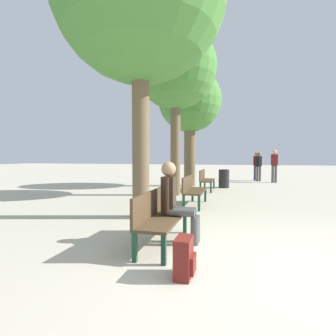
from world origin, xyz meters
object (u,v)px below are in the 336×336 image
object	(u,v)px
pedestrian_near	(256,164)
pedestrian_mid	(259,165)
tree_row_1	(175,69)
backpack	(184,258)
bench_row_1	(192,188)
trash_bin	(224,179)
bench_row_2	(205,179)
tree_row_2	(190,102)
pedestrian_far	(274,164)
person_seated	(176,200)
bench_row_0	(158,214)

from	to	relation	value
pedestrian_near	pedestrian_mid	bearing A→B (deg)	-77.18
tree_row_1	backpack	size ratio (longest dim) A/B	13.05
bench_row_1	trash_bin	world-z (taller)	bench_row_1
bench_row_2	tree_row_2	distance (m)	3.77
backpack	pedestrian_far	distance (m)	11.92
person_seated	pedestrian_far	xyz separation A→B (m)	(2.89, 10.46, 0.30)
pedestrian_mid	person_seated	bearing A→B (deg)	-101.12
bench_row_2	person_seated	size ratio (longest dim) A/B	1.19
tree_row_2	backpack	size ratio (longest dim) A/B	11.96
bench_row_2	pedestrian_far	distance (m)	5.12
person_seated	tree_row_2	bearing A→B (deg)	98.02
person_seated	backpack	xyz separation A→B (m)	(0.36, -1.16, -0.45)
bench_row_0	tree_row_2	size ratio (longest dim) A/B	0.28
pedestrian_near	trash_bin	world-z (taller)	pedestrian_near
bench_row_2	person_seated	bearing A→B (deg)	-87.98
pedestrian_mid	trash_bin	distance (m)	3.94
pedestrian_near	pedestrian_mid	xyz separation A→B (m)	(0.10, -0.43, -0.00)
bench_row_0	tree_row_1	bearing A→B (deg)	99.83
pedestrian_near	trash_bin	size ratio (longest dim) A/B	2.02
tree_row_1	pedestrian_mid	xyz separation A→B (m)	(3.29, 6.15, -3.46)
bench_row_1	pedestrian_far	world-z (taller)	pedestrian_far
pedestrian_far	trash_bin	distance (m)	3.83
person_seated	bench_row_0	bearing A→B (deg)	-138.14
bench_row_2	tree_row_1	bearing A→B (deg)	-120.46
bench_row_0	person_seated	bearing A→B (deg)	41.86
bench_row_2	bench_row_1	bearing A→B (deg)	-90.00
bench_row_2	tree_row_2	xyz separation A→B (m)	(-0.89, 1.48, 3.36)
trash_bin	person_seated	bearing A→B (deg)	-93.44
tree_row_2	person_seated	bearing A→B (deg)	-81.98
bench_row_2	pedestrian_far	world-z (taller)	pedestrian_far
tree_row_1	tree_row_2	world-z (taller)	tree_row_1
bench_row_0	pedestrian_far	distance (m)	11.12
bench_row_1	trash_bin	distance (m)	4.50
pedestrian_near	pedestrian_mid	world-z (taller)	pedestrian_near
pedestrian_mid	trash_bin	size ratio (longest dim) A/B	2.02
bench_row_1	person_seated	distance (m)	3.13
bench_row_1	tree_row_2	world-z (taller)	tree_row_2
bench_row_0	bench_row_2	bearing A→B (deg)	90.00
tree_row_1	pedestrian_near	xyz separation A→B (m)	(3.19, 6.58, -3.45)
bench_row_1	pedestrian_far	distance (m)	7.99
person_seated	tree_row_1	bearing A→B (deg)	102.76
bench_row_0	bench_row_1	distance (m)	3.32
tree_row_1	bench_row_2	bearing A→B (deg)	59.54
bench_row_2	person_seated	world-z (taller)	person_seated
tree_row_2	pedestrian_far	xyz separation A→B (m)	(4.00, 2.55, -2.86)
bench_row_1	tree_row_2	distance (m)	5.92
bench_row_2	backpack	size ratio (longest dim) A/B	3.39
pedestrian_near	trash_bin	bearing A→B (deg)	-112.35
bench_row_2	pedestrian_near	xyz separation A→B (m)	(2.30, 5.07, 0.44)
tree_row_2	pedestrian_far	bearing A→B (deg)	32.50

